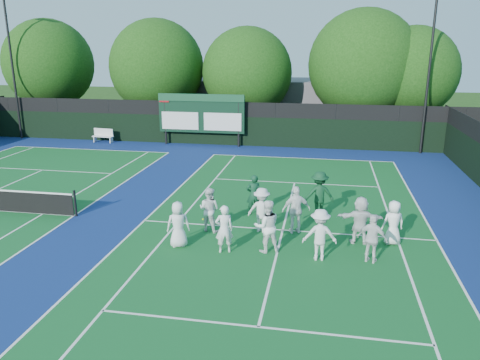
# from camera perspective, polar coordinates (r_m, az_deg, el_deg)

# --- Properties ---
(ground) EXTENTS (120.00, 120.00, 0.00)m
(ground) POSITION_cam_1_polar(r_m,az_deg,el_deg) (16.80, 4.91, -7.40)
(ground) COLOR #1D3D10
(ground) RESTS_ON ground
(court_apron) EXTENTS (34.00, 32.00, 0.01)m
(court_apron) POSITION_cam_1_polar(r_m,az_deg,el_deg) (19.14, -13.01, -4.76)
(court_apron) COLOR navy
(court_apron) RESTS_ON ground
(near_court) EXTENTS (11.05, 23.85, 0.01)m
(near_court) POSITION_cam_1_polar(r_m,az_deg,el_deg) (17.72, 5.23, -6.10)
(near_court) COLOR #115522
(near_court) RESTS_ON ground
(back_fence) EXTENTS (34.00, 0.08, 3.00)m
(back_fence) POSITION_cam_1_polar(r_m,az_deg,el_deg) (32.65, -2.81, 6.66)
(back_fence) COLOR black
(back_fence) RESTS_ON ground
(scoreboard) EXTENTS (6.00, 0.21, 3.55)m
(scoreboard) POSITION_cam_1_polar(r_m,az_deg,el_deg) (32.37, -4.76, 8.03)
(scoreboard) COLOR black
(scoreboard) RESTS_ON ground
(clubhouse) EXTENTS (18.00, 6.00, 4.00)m
(clubhouse) POSITION_cam_1_polar(r_m,az_deg,el_deg) (39.78, 5.53, 9.22)
(clubhouse) COLOR #59585D
(clubhouse) RESTS_ON ground
(light_pole_left) EXTENTS (1.20, 0.30, 10.12)m
(light_pole_left) POSITION_cam_1_polar(r_m,az_deg,el_deg) (38.28, -26.19, 13.91)
(light_pole_left) COLOR black
(light_pole_left) RESTS_ON ground
(light_pole_right) EXTENTS (1.20, 0.30, 10.12)m
(light_pole_right) POSITION_cam_1_polar(r_m,az_deg,el_deg) (31.67, 22.27, 14.23)
(light_pole_right) COLOR black
(light_pole_right) RESTS_ON ground
(bench) EXTENTS (1.60, 0.63, 0.98)m
(bench) POSITION_cam_1_polar(r_m,az_deg,el_deg) (35.01, -16.33, 5.29)
(bench) COLOR silver
(bench) RESTS_ON ground
(tree_a) EXTENTS (6.98, 6.98, 8.77)m
(tree_a) POSITION_cam_1_polar(r_m,az_deg,el_deg) (41.16, -22.02, 12.72)
(tree_a) COLOR black
(tree_a) RESTS_ON ground
(tree_b) EXTENTS (7.13, 7.13, 8.71)m
(tree_b) POSITION_cam_1_polar(r_m,az_deg,el_deg) (37.21, -9.83, 13.17)
(tree_b) COLOR black
(tree_b) RESTS_ON ground
(tree_c) EXTENTS (6.62, 6.62, 8.09)m
(tree_c) POSITION_cam_1_polar(r_m,az_deg,el_deg) (35.46, 1.14, 12.70)
(tree_c) COLOR black
(tree_c) RESTS_ON ground
(tree_d) EXTENTS (7.71, 7.71, 9.25)m
(tree_d) POSITION_cam_1_polar(r_m,az_deg,el_deg) (35.07, 15.03, 13.10)
(tree_d) COLOR black
(tree_d) RESTS_ON ground
(tree_e) EXTENTS (6.29, 6.29, 8.07)m
(tree_e) POSITION_cam_1_polar(r_m,az_deg,el_deg) (35.49, 20.45, 11.97)
(tree_e) COLOR black
(tree_e) RESTS_ON ground
(tennis_ball_0) EXTENTS (0.07, 0.07, 0.07)m
(tennis_ball_0) POSITION_cam_1_polar(r_m,az_deg,el_deg) (17.85, -7.56, -5.92)
(tennis_ball_0) COLOR yellow
(tennis_ball_0) RESTS_ON ground
(tennis_ball_1) EXTENTS (0.07, 0.07, 0.07)m
(tennis_ball_1) POSITION_cam_1_polar(r_m,az_deg,el_deg) (19.82, 15.41, -4.12)
(tennis_ball_1) COLOR yellow
(tennis_ball_1) RESTS_ON ground
(tennis_ball_3) EXTENTS (0.07, 0.07, 0.07)m
(tennis_ball_3) POSITION_cam_1_polar(r_m,az_deg,el_deg) (18.69, -4.54, -4.80)
(tennis_ball_3) COLOR yellow
(tennis_ball_3) RESTS_ON ground
(tennis_ball_5) EXTENTS (0.07, 0.07, 0.07)m
(tennis_ball_5) POSITION_cam_1_polar(r_m,az_deg,el_deg) (18.03, 14.60, -6.09)
(tennis_ball_5) COLOR yellow
(tennis_ball_5) RESTS_ON ground
(player_front_0) EXTENTS (0.92, 0.76, 1.61)m
(player_front_0) POSITION_cam_1_polar(r_m,az_deg,el_deg) (16.14, -7.54, -5.39)
(player_front_0) COLOR silver
(player_front_0) RESTS_ON ground
(player_front_1) EXTENTS (0.70, 0.57, 1.66)m
(player_front_1) POSITION_cam_1_polar(r_m,az_deg,el_deg) (15.56, -1.94, -6.00)
(player_front_1) COLOR white
(player_front_1) RESTS_ON ground
(player_front_2) EXTENTS (1.06, 0.95, 1.81)m
(player_front_2) POSITION_cam_1_polar(r_m,az_deg,el_deg) (15.62, 3.30, -5.64)
(player_front_2) COLOR white
(player_front_2) RESTS_ON ground
(player_front_3) EXTENTS (1.17, 0.75, 1.72)m
(player_front_3) POSITION_cam_1_polar(r_m,az_deg,el_deg) (15.25, 9.71, -6.60)
(player_front_3) COLOR silver
(player_front_3) RESTS_ON ground
(player_front_4) EXTENTS (1.02, 0.68, 1.61)m
(player_front_4) POSITION_cam_1_polar(r_m,az_deg,el_deg) (15.44, 15.85, -6.92)
(player_front_4) COLOR white
(player_front_4) RESTS_ON ground
(player_back_0) EXTENTS (0.95, 0.82, 1.68)m
(player_back_0) POSITION_cam_1_polar(r_m,az_deg,el_deg) (17.37, -3.77, -3.60)
(player_back_0) COLOR white
(player_back_0) RESTS_ON ground
(player_back_1) EXTENTS (1.19, 0.82, 1.70)m
(player_back_1) POSITION_cam_1_polar(r_m,az_deg,el_deg) (17.25, 2.66, -3.69)
(player_back_1) COLOR silver
(player_back_1) RESTS_ON ground
(player_back_2) EXTENTS (1.14, 0.75, 1.79)m
(player_back_2) POSITION_cam_1_polar(r_m,az_deg,el_deg) (17.25, 6.86, -3.63)
(player_back_2) COLOR white
(player_back_2) RESTS_ON ground
(player_back_3) EXTENTS (1.60, 0.55, 1.71)m
(player_back_3) POSITION_cam_1_polar(r_m,az_deg,el_deg) (16.78, 14.45, -4.76)
(player_back_3) COLOR silver
(player_back_3) RESTS_ON ground
(player_back_4) EXTENTS (0.88, 0.71, 1.58)m
(player_back_4) POSITION_cam_1_polar(r_m,az_deg,el_deg) (17.05, 18.18, -4.97)
(player_back_4) COLOR white
(player_back_4) RESTS_ON ground
(coach_left) EXTENTS (0.71, 0.57, 1.68)m
(coach_left) POSITION_cam_1_polar(r_m,az_deg,el_deg) (19.02, 1.68, -1.82)
(coach_left) COLOR #103B24
(coach_left) RESTS_ON ground
(coach_right) EXTENTS (1.35, 0.96, 1.89)m
(coach_right) POSITION_cam_1_polar(r_m,az_deg,el_deg) (18.96, 9.63, -1.76)
(coach_right) COLOR #103B20
(coach_right) RESTS_ON ground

